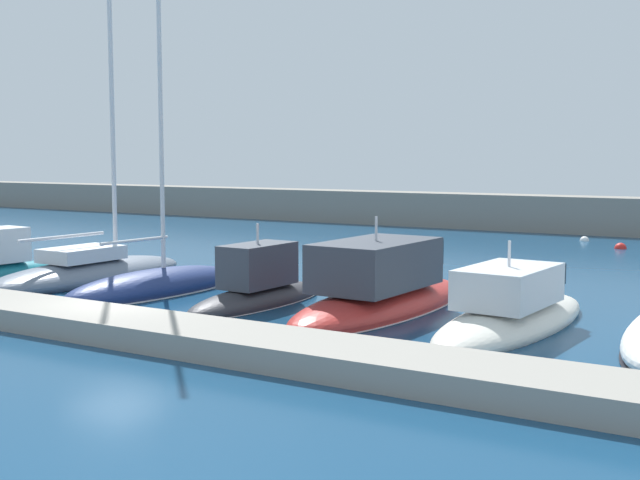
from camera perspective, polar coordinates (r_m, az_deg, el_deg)
The scene contains 10 objects.
ground_plane at distance 23.93m, azimuth -13.97°, elevation -5.63°, with size 120.00×120.00×0.00m, color navy.
dock_pier at distance 23.03m, azimuth -16.18°, elevation -5.38°, with size 33.41×2.29×0.59m, color gray.
breakwater_seawall at distance 53.45m, azimuth 12.83°, elevation 1.91°, with size 108.00×2.60×2.24m, color gray.
sailboat_slate_third at distance 31.93m, azimuth -15.76°, elevation -2.09°, with size 3.21×9.06×15.04m.
sailboat_navy_fourth at distance 28.49m, azimuth -11.39°, elevation -2.96°, with size 2.72×7.61×15.10m.
motorboat_charcoal_fifth at distance 26.03m, azimuth -4.33°, elevation -3.48°, with size 2.07×6.46×2.92m.
motorboat_red_sixth at distance 24.86m, azimuth 4.31°, elevation -3.61°, with size 3.17×9.52×3.32m.
motorboat_ivory_seventh at distance 23.05m, azimuth 13.23°, elevation -4.99°, with size 3.06×8.77×2.84m.
mooring_buoy_red at distance 44.25m, azimuth 20.16°, elevation -0.57°, with size 0.60×0.60×0.60m, color red.
mooring_buoy_white at distance 47.62m, azimuth 17.92°, elevation -0.06°, with size 0.52×0.52×0.52m, color white.
Camera 1 is at (16.65, -16.52, 4.71)m, focal length 46.02 mm.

